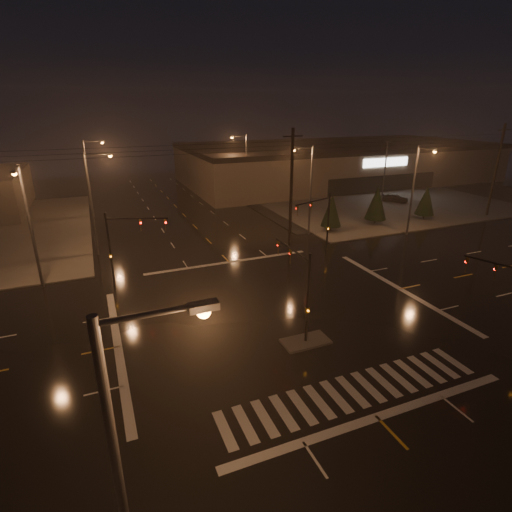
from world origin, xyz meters
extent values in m
plane|color=black|center=(0.00, 0.00, 0.00)|extent=(140.00, 140.00, 0.00)
cube|color=#4C4944|center=(30.00, 30.00, 0.06)|extent=(36.00, 36.00, 0.12)
cube|color=#4C4944|center=(0.00, -4.00, 0.07)|extent=(3.00, 1.60, 0.15)
cube|color=beige|center=(0.00, -9.00, 0.01)|extent=(15.00, 2.60, 0.01)
cube|color=beige|center=(0.00, -11.00, 0.01)|extent=(16.00, 0.50, 0.01)
cube|color=beige|center=(0.00, 11.00, 0.01)|extent=(16.00, 0.50, 0.01)
cube|color=black|center=(35.00, 28.00, 0.04)|extent=(50.00, 24.00, 0.08)
cube|color=#726052|center=(35.00, 46.00, 3.50)|extent=(60.00, 28.00, 7.00)
cube|color=black|center=(35.00, 46.00, 6.80)|extent=(60.20, 28.20, 0.80)
cube|color=white|center=(35.00, 31.90, 5.20)|extent=(9.00, 0.20, 1.40)
cube|color=black|center=(35.00, 31.95, 1.60)|extent=(22.00, 0.15, 2.80)
cylinder|color=black|center=(0.00, -4.00, 3.00)|extent=(0.18, 0.18, 6.00)
cylinder|color=black|center=(0.00, -1.75, 5.50)|extent=(0.12, 4.50, 0.12)
imported|color=#594707|center=(0.00, 0.27, 5.45)|extent=(0.16, 0.20, 1.00)
cube|color=#594707|center=(0.00, -4.00, 2.30)|extent=(0.25, 0.18, 0.35)
cylinder|color=black|center=(10.50, 10.50, 3.00)|extent=(0.18, 0.18, 6.00)
cylinder|color=black|center=(8.15, 9.64, 5.50)|extent=(4.74, 1.82, 0.12)
imported|color=#594707|center=(6.04, 8.88, 5.45)|extent=(0.24, 0.22, 1.00)
cube|color=#594707|center=(10.50, 10.50, 2.30)|extent=(0.25, 0.18, 0.35)
cylinder|color=black|center=(-10.50, 10.50, 3.00)|extent=(0.18, 0.18, 6.00)
cylinder|color=black|center=(-8.15, 9.64, 5.50)|extent=(4.74, 1.82, 0.12)
imported|color=#594707|center=(-6.04, 8.88, 5.45)|extent=(0.24, 0.22, 1.00)
cube|color=#594707|center=(-10.50, 10.50, 2.30)|extent=(0.25, 0.18, 0.35)
cylinder|color=black|center=(9.82, -8.62, 5.50)|extent=(1.48, 3.80, 0.12)
imported|color=#594707|center=(9.20, -6.93, 5.45)|extent=(0.22, 0.24, 1.00)
cylinder|color=#38383A|center=(-11.50, -15.00, 5.00)|extent=(0.24, 0.24, 10.00)
cylinder|color=#38383A|center=(-10.30, -15.00, 9.80)|extent=(2.40, 0.14, 0.14)
cube|color=#38383A|center=(-9.20, -15.00, 9.75)|extent=(0.70, 0.30, 0.18)
sphere|color=orange|center=(-9.20, -15.00, 9.62)|extent=(0.32, 0.32, 0.32)
cylinder|color=#38383A|center=(-11.50, 18.00, 5.00)|extent=(0.24, 0.24, 10.00)
cylinder|color=#38383A|center=(-10.30, 18.00, 9.80)|extent=(2.40, 0.14, 0.14)
cube|color=#38383A|center=(-9.20, 18.00, 9.75)|extent=(0.70, 0.30, 0.18)
sphere|color=orange|center=(-9.20, 18.00, 9.62)|extent=(0.32, 0.32, 0.32)
cylinder|color=#38383A|center=(-11.50, 34.00, 5.00)|extent=(0.24, 0.24, 10.00)
cylinder|color=#38383A|center=(-10.30, 34.00, 9.80)|extent=(2.40, 0.14, 0.14)
cube|color=#38383A|center=(-9.20, 34.00, 9.75)|extent=(0.70, 0.30, 0.18)
sphere|color=orange|center=(-9.20, 34.00, 9.62)|extent=(0.32, 0.32, 0.32)
cylinder|color=#38383A|center=(11.50, 16.00, 5.00)|extent=(0.24, 0.24, 10.00)
cylinder|color=#38383A|center=(10.30, 16.00, 9.80)|extent=(2.40, 0.14, 0.14)
cube|color=#38383A|center=(9.20, 16.00, 9.75)|extent=(0.70, 0.30, 0.18)
sphere|color=orange|center=(9.20, 16.00, 9.62)|extent=(0.32, 0.32, 0.32)
cylinder|color=#38383A|center=(11.50, 36.00, 5.00)|extent=(0.24, 0.24, 10.00)
cylinder|color=#38383A|center=(10.30, 36.00, 9.80)|extent=(2.40, 0.14, 0.14)
cube|color=#38383A|center=(9.20, 36.00, 9.75)|extent=(0.70, 0.30, 0.18)
sphere|color=orange|center=(9.20, 36.00, 9.62)|extent=(0.32, 0.32, 0.32)
cylinder|color=#38383A|center=(-16.00, 11.50, 5.00)|extent=(0.24, 0.24, 10.00)
cylinder|color=#38383A|center=(-16.00, 10.30, 9.80)|extent=(0.14, 2.40, 0.14)
cube|color=#38383A|center=(-16.00, 9.20, 9.75)|extent=(0.30, 0.70, 0.18)
sphere|color=orange|center=(-16.00, 9.20, 9.62)|extent=(0.32, 0.32, 0.32)
cylinder|color=#38383A|center=(22.00, 11.50, 5.00)|extent=(0.24, 0.24, 10.00)
cylinder|color=#38383A|center=(22.00, 10.30, 9.80)|extent=(0.14, 2.40, 0.14)
cube|color=#38383A|center=(22.00, 9.20, 9.75)|extent=(0.30, 0.70, 0.18)
sphere|color=orange|center=(22.00, 9.20, 9.62)|extent=(0.32, 0.32, 0.32)
cylinder|color=black|center=(8.00, 14.00, 6.00)|extent=(0.32, 0.32, 12.00)
cube|color=black|center=(8.00, 14.00, 11.20)|extent=(2.20, 0.12, 0.12)
cylinder|color=black|center=(38.00, 14.00, 6.00)|extent=(0.32, 0.32, 12.00)
cube|color=black|center=(38.00, 14.00, 11.20)|extent=(2.20, 0.12, 0.12)
cylinder|color=black|center=(14.43, 15.96, 0.35)|extent=(0.18, 0.18, 0.70)
cone|color=black|center=(14.43, 15.96, 2.57)|extent=(2.39, 2.39, 3.74)
cylinder|color=black|center=(21.30, 16.51, 0.35)|extent=(0.18, 0.18, 0.70)
cone|color=black|center=(21.30, 16.51, 2.76)|extent=(2.64, 2.64, 4.13)
cylinder|color=black|center=(28.64, 15.84, 0.35)|extent=(0.18, 0.18, 0.70)
cone|color=black|center=(28.64, 15.84, 2.60)|extent=(2.43, 2.43, 3.79)
imported|color=black|center=(31.99, 25.45, 0.69)|extent=(3.70, 4.26, 1.39)
camera|label=1|loc=(-11.14, -22.81, 13.94)|focal=28.00mm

